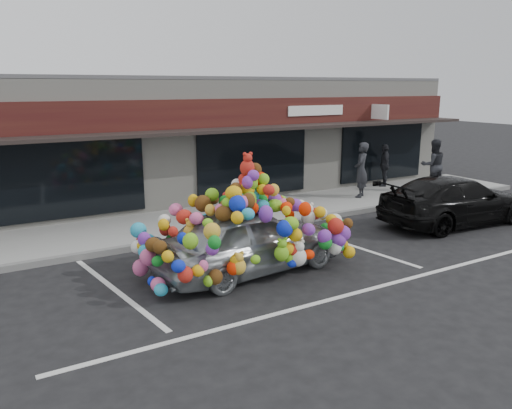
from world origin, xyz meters
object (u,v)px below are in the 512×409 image
black_sedan (455,200)px  pedestrian_b (433,165)px  toy_car (249,232)px  pedestrian_a (361,170)px  pedestrian_c (384,165)px

black_sedan → pedestrian_b: 4.21m
toy_car → pedestrian_a: toy_car is taller
toy_car → pedestrian_a: (6.82, 4.05, 0.22)m
black_sedan → pedestrian_a: size_ratio=2.52×
pedestrian_b → pedestrian_c: bearing=-38.3°
toy_car → pedestrian_b: size_ratio=2.45×
black_sedan → pedestrian_b: bearing=-36.5°
pedestrian_a → pedestrian_b: (3.07, -0.52, -0.00)m
toy_car → pedestrian_b: bearing=-76.4°
black_sedan → pedestrian_c: size_ratio=2.97×
toy_car → pedestrian_c: bearing=-66.3°
toy_car → black_sedan: bearing=-93.3°
pedestrian_b → pedestrian_c: 1.84m
pedestrian_c → black_sedan: bearing=11.9°
toy_car → black_sedan: (7.19, 0.34, -0.19)m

